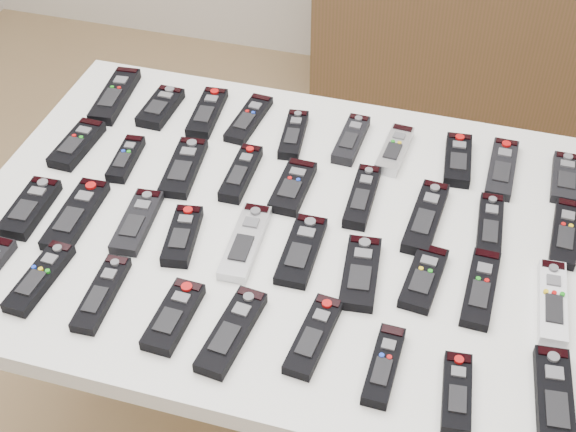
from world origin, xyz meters
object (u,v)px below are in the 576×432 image
(remote_37, at_px, (554,400))
(sideboard, at_px, (512,34))
(remote_2, at_px, (207,112))
(remote_11, at_px, (126,159))
(remote_1, at_px, (161,107))
(remote_33, at_px, (232,332))
(remote_5, at_px, (351,139))
(remote_20, at_px, (76,215))
(remote_7, at_px, (458,160))
(remote_16, at_px, (426,217))
(remote_0, at_px, (115,96))
(remote_21, at_px, (137,222))
(remote_35, at_px, (384,366))
(remote_34, at_px, (314,336))
(remote_22, at_px, (182,236))
(remote_24, at_px, (301,250))
(remote_4, at_px, (294,135))
(remote_14, at_px, (293,187))
(remote_36, at_px, (457,393))
(remote_31, at_px, (102,294))
(remote_18, at_px, (565,233))
(remote_10, at_px, (77,144))
(remote_15, at_px, (362,197))
(remote_19, at_px, (30,208))
(remote_25, at_px, (361,273))
(remote_3, at_px, (249,119))
(remote_9, at_px, (566,178))
(remote_30, at_px, (40,278))
(remote_13, at_px, (241,173))
(remote_26, at_px, (424,278))
(remote_27, at_px, (481,288))
(remote_6, at_px, (395,150))
(remote_32, at_px, (174,316))

(remote_37, bearing_deg, sideboard, 88.33)
(remote_2, bearing_deg, remote_11, -121.85)
(remote_1, bearing_deg, remote_33, -55.41)
(remote_5, bearing_deg, remote_20, -137.93)
(remote_7, bearing_deg, remote_2, 173.01)
(remote_5, bearing_deg, remote_16, -43.99)
(remote_0, height_order, remote_21, remote_0)
(remote_35, bearing_deg, remote_34, 168.38)
(remote_22, bearing_deg, remote_24, -2.51)
(remote_21, xyz_separation_m, remote_33, (0.26, -0.21, 0.00))
(remote_4, xyz_separation_m, remote_22, (-0.11, -0.37, 0.00))
(remote_14, xyz_separation_m, remote_34, (0.14, -0.36, -0.00))
(remote_22, xyz_separation_m, remote_36, (0.54, -0.21, -0.00))
(remote_4, height_order, remote_31, remote_4)
(remote_20, bearing_deg, remote_18, 11.20)
(remote_10, distance_m, remote_15, 0.63)
(remote_19, height_order, remote_25, remote_19)
(remote_35, bearing_deg, remote_3, 126.75)
(remote_9, xyz_separation_m, remote_10, (-1.01, -0.18, 0.00))
(remote_3, xyz_separation_m, remote_4, (0.11, -0.03, 0.00))
(remote_18, relative_size, remote_30, 1.06)
(remote_25, xyz_separation_m, remote_30, (-0.55, -0.17, -0.00))
(remote_25, bearing_deg, remote_0, 143.29)
(remote_1, bearing_deg, remote_0, 174.70)
(remote_15, relative_size, remote_20, 0.90)
(remote_13, height_order, remote_16, same)
(remote_3, distance_m, remote_37, 0.90)
(remote_1, relative_size, remote_20, 0.73)
(remote_3, bearing_deg, remote_35, -49.62)
(remote_21, bearing_deg, remote_26, -4.39)
(remote_27, bearing_deg, remote_11, 169.48)
(remote_1, bearing_deg, remote_30, -88.49)
(remote_34, bearing_deg, remote_22, 157.07)
(remote_25, relative_size, remote_26, 1.11)
(remote_33, bearing_deg, remote_25, 53.23)
(remote_13, height_order, remote_24, remote_13)
(remote_5, bearing_deg, remote_25, -72.42)
(remote_11, distance_m, remote_34, 0.61)
(remote_10, relative_size, remote_30, 0.92)
(remote_6, bearing_deg, remote_13, -146.12)
(remote_22, distance_m, remote_32, 0.20)
(remote_9, height_order, remote_26, same)
(remote_32, bearing_deg, remote_13, 93.96)
(remote_21, height_order, remote_32, remote_32)
(remote_30, bearing_deg, remote_16, 31.74)
(remote_16, relative_size, remote_26, 1.28)
(remote_7, distance_m, remote_35, 0.57)
(remote_21, relative_size, remote_37, 0.89)
(remote_22, bearing_deg, remote_15, 24.68)
(remote_10, bearing_deg, remote_33, -36.69)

